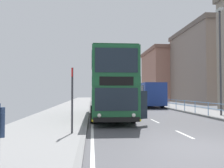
# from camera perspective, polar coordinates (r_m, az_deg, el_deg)

# --- Properties ---
(ground) EXTENTS (15.80, 140.00, 0.20)m
(ground) POSITION_cam_1_polar(r_m,az_deg,el_deg) (8.31, 18.96, -14.24)
(ground) COLOR #4D4D52
(double_decker_bus_main) EXTENTS (3.18, 10.66, 4.33)m
(double_decker_bus_main) POSITION_cam_1_polar(r_m,az_deg,el_deg) (17.15, -0.55, -0.49)
(double_decker_bus_main) COLOR #19512D
(double_decker_bus_main) RESTS_ON ground
(background_bus_far_lane) EXTENTS (2.75, 10.16, 2.91)m
(background_bus_far_lane) POSITION_cam_1_polar(r_m,az_deg,el_deg) (31.16, 7.99, -2.37)
(background_bus_far_lane) COLOR navy
(background_bus_far_lane) RESTS_ON ground
(pedestrian_railing_far_kerb) EXTENTS (0.05, 24.31, 0.96)m
(pedestrian_railing_far_kerb) POSITION_cam_1_polar(r_m,az_deg,el_deg) (17.73, 23.64, -5.14)
(pedestrian_railing_far_kerb) COLOR #598CC6
(pedestrian_railing_far_kerb) RESTS_ON ground
(bus_stop_sign_near) EXTENTS (0.08, 0.44, 2.69)m
(bus_stop_sign_near) POSITION_cam_1_polar(r_m,az_deg,el_deg) (9.96, -9.50, -2.08)
(bus_stop_sign_near) COLOR #2D2D33
(bus_stop_sign_near) RESTS_ON ground
(street_lamp_far_side) EXTENTS (0.28, 0.60, 7.89)m
(street_lamp_far_side) POSITION_cam_1_polar(r_m,az_deg,el_deg) (19.40, 24.47, 6.73)
(street_lamp_far_side) COLOR #38383D
(street_lamp_far_side) RESTS_ON ground
(background_building_00) EXTENTS (9.83, 15.50, 12.57)m
(background_building_00) POSITION_cam_1_polar(r_m,az_deg,el_deg) (43.31, 22.82, 4.11)
(background_building_00) COLOR slate
(background_building_00) RESTS_ON ground
(background_building_01) EXTENTS (13.65, 13.90, 11.26)m
(background_building_01) POSITION_cam_1_polar(r_m,az_deg,el_deg) (55.55, 15.17, 2.03)
(background_building_01) COLOR #936656
(background_building_01) RESTS_ON ground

